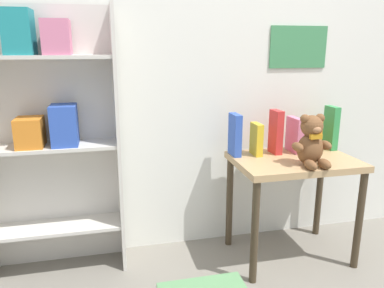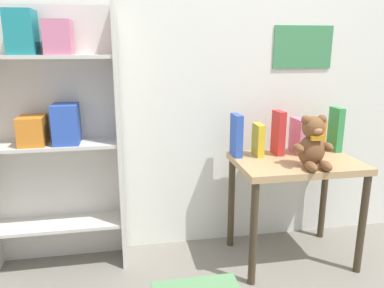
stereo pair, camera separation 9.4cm
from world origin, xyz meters
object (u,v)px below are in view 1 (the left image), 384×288
(display_table, at_px, (293,174))
(book_standing_red, at_px, (276,132))
(book_standing_pink, at_px, (295,135))
(book_standing_orange, at_px, (313,134))
(book_standing_blue, at_px, (235,135))
(book_standing_green, at_px, (331,128))
(teddy_bear, at_px, (312,142))
(book_standing_yellow, at_px, (256,139))
(bookshelf_side, at_px, (49,127))

(display_table, height_order, book_standing_red, book_standing_red)
(display_table, height_order, book_standing_pink, book_standing_pink)
(book_standing_pink, height_order, book_standing_orange, book_standing_pink)
(book_standing_blue, xyz_separation_m, book_standing_pink, (0.37, -0.01, -0.02))
(book_standing_green, bearing_deg, teddy_bear, -136.83)
(teddy_bear, xyz_separation_m, book_standing_blue, (-0.33, 0.27, -0.00))
(teddy_bear, bearing_deg, book_standing_yellow, 129.75)
(bookshelf_side, height_order, display_table, bookshelf_side)
(book_standing_blue, bearing_deg, teddy_bear, -40.19)
(teddy_bear, bearing_deg, bookshelf_side, 166.26)
(display_table, distance_m, book_standing_green, 0.40)
(bookshelf_side, xyz_separation_m, book_standing_green, (1.61, -0.06, -0.07))
(teddy_bear, distance_m, book_standing_red, 0.27)
(display_table, distance_m, book_standing_yellow, 0.28)
(book_standing_blue, relative_size, book_standing_pink, 1.17)
(display_table, bearing_deg, book_standing_yellow, 147.68)
(display_table, distance_m, book_standing_blue, 0.40)
(teddy_bear, height_order, book_standing_blue, teddy_bear)
(teddy_bear, bearing_deg, book_standing_blue, 140.75)
(book_standing_red, bearing_deg, book_standing_orange, -1.66)
(bookshelf_side, xyz_separation_m, book_standing_red, (1.25, -0.07, -0.07))
(teddy_bear, bearing_deg, book_standing_green, 43.08)
(book_standing_yellow, bearing_deg, book_standing_green, 2.49)
(bookshelf_side, relative_size, book_standing_red, 5.59)
(bookshelf_side, relative_size, book_standing_orange, 7.04)
(book_standing_pink, distance_m, book_standing_green, 0.25)
(book_standing_blue, bearing_deg, book_standing_pink, -2.54)
(book_standing_orange, distance_m, book_standing_green, 0.13)
(teddy_bear, xyz_separation_m, book_standing_pink, (0.04, 0.26, -0.02))
(book_standing_blue, distance_m, book_standing_red, 0.25)
(book_standing_blue, height_order, book_standing_orange, book_standing_blue)
(bookshelf_side, relative_size, book_standing_green, 5.44)
(book_standing_blue, bearing_deg, book_standing_yellow, -11.01)
(book_standing_red, bearing_deg, book_standing_pink, -1.23)
(book_standing_red, distance_m, book_standing_pink, 0.12)
(bookshelf_side, distance_m, book_standing_red, 1.25)
(book_standing_orange, bearing_deg, book_standing_pink, -179.26)
(book_standing_red, relative_size, book_standing_pink, 1.24)
(book_standing_pink, relative_size, book_standing_orange, 1.02)
(display_table, relative_size, book_standing_red, 2.65)
(display_table, height_order, teddy_bear, teddy_bear)
(display_table, xyz_separation_m, book_standing_green, (0.31, 0.14, 0.22))
(book_standing_blue, relative_size, book_standing_green, 0.92)
(teddy_bear, relative_size, book_standing_blue, 1.13)
(book_standing_pink, relative_size, book_standing_green, 0.79)
(book_standing_orange, bearing_deg, book_standing_green, 5.27)
(bookshelf_side, xyz_separation_m, book_standing_orange, (1.49, -0.07, -0.10))
(book_standing_blue, xyz_separation_m, book_standing_orange, (0.49, -0.01, -0.02))
(book_standing_red, xyz_separation_m, book_standing_orange, (0.24, 0.00, -0.03))
(teddy_bear, distance_m, book_standing_orange, 0.31)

